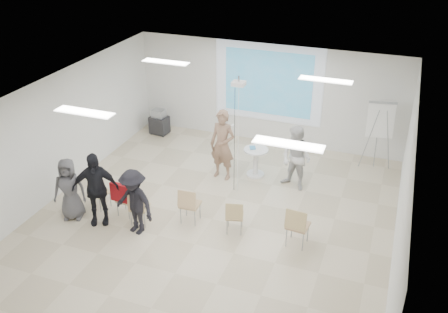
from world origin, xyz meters
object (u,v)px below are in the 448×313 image
(player_right, at_px, (297,155))
(av_cart, at_px, (159,123))
(chair_left_mid, at_px, (124,198))
(audience_outer, at_px, (69,186))
(player_left, at_px, (222,141))
(flipchart_easel, at_px, (381,120))
(chair_center, at_px, (189,203))
(pedestal_table, at_px, (256,160))
(chair_far_left, at_px, (97,191))
(chair_left_inner, at_px, (138,206))
(audience_left, at_px, (95,184))
(audience_mid, at_px, (134,198))
(chair_right_far, at_px, (297,224))
(laptop, at_px, (140,206))
(chair_right_inner, at_px, (234,215))

(player_right, bearing_deg, av_cart, -179.06)
(chair_left_mid, distance_m, audience_outer, 1.26)
(player_left, bearing_deg, flipchart_easel, 35.71)
(chair_center, bearing_deg, flipchart_easel, 45.76)
(player_left, bearing_deg, pedestal_table, 34.57)
(player_left, distance_m, player_right, 1.93)
(chair_far_left, distance_m, flipchart_easel, 7.45)
(chair_far_left, distance_m, chair_left_inner, 1.26)
(chair_center, bearing_deg, av_cart, 121.77)
(av_cart, bearing_deg, audience_left, -73.78)
(chair_left_mid, bearing_deg, player_right, 41.32)
(chair_far_left, height_order, chair_center, chair_center)
(player_left, height_order, av_cart, player_left)
(player_right, xyz_separation_m, flipchart_easel, (1.80, 1.81, 0.48))
(audience_mid, relative_size, flipchart_easel, 0.91)
(av_cart, bearing_deg, chair_right_far, -32.19)
(flipchart_easel, bearing_deg, audience_mid, -143.72)
(player_right, xyz_separation_m, av_cart, (-4.73, 1.76, -0.56))
(chair_left_inner, xyz_separation_m, laptop, (-0.01, 0.09, -0.05))
(chair_far_left, xyz_separation_m, audience_outer, (-0.36, -0.52, 0.36))
(player_right, distance_m, chair_right_inner, 2.55)
(player_left, xyz_separation_m, av_cart, (-2.81, 1.88, -0.70))
(laptop, bearing_deg, chair_right_inner, -178.94)
(player_right, distance_m, flipchart_easel, 2.60)
(player_left, xyz_separation_m, audience_mid, (-0.94, -2.96, -0.20))
(chair_far_left, height_order, av_cart, chair_far_left)
(flipchart_easel, bearing_deg, chair_left_inner, -145.68)
(audience_left, bearing_deg, chair_right_far, -16.25)
(chair_center, bearing_deg, chair_right_far, -2.82)
(player_right, relative_size, audience_left, 0.93)
(chair_far_left, bearing_deg, chair_left_mid, 13.84)
(player_left, bearing_deg, audience_outer, -122.98)
(audience_outer, xyz_separation_m, av_cart, (-0.22, 4.85, -0.47))
(chair_far_left, bearing_deg, chair_left_inner, 6.62)
(audience_left, distance_m, av_cart, 4.93)
(flipchart_easel, bearing_deg, chair_center, -141.56)
(audience_mid, height_order, audience_outer, audience_mid)
(pedestal_table, height_order, chair_center, chair_center)
(player_right, bearing_deg, chair_right_inner, -87.24)
(player_left, bearing_deg, chair_right_inner, -55.29)
(player_right, height_order, audience_outer, player_right)
(audience_left, height_order, flipchart_easel, audience_left)
(audience_outer, distance_m, av_cart, 4.87)
(audience_left, bearing_deg, audience_mid, -27.19)
(player_left, xyz_separation_m, audience_outer, (-2.60, -2.96, -0.23))
(audience_left, bearing_deg, chair_right_inner, -12.51)
(audience_outer, bearing_deg, chair_right_far, -11.80)
(chair_far_left, xyz_separation_m, laptop, (1.22, -0.17, -0.03))
(pedestal_table, distance_m, chair_far_left, 4.15)
(chair_right_far, relative_size, audience_left, 0.48)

